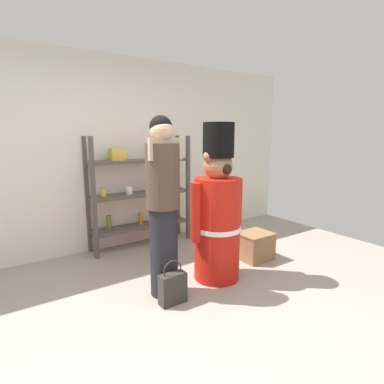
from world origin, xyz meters
TOP-DOWN VIEW (x-y plane):
  - ground_plane at (0.00, 0.00)m, footprint 6.40×6.40m
  - back_wall at (0.00, 2.20)m, footprint 6.40×0.12m
  - merchandise_shelf at (0.41, 1.98)m, footprint 1.45×0.35m
  - teddy_bear_guard at (0.65, 0.55)m, footprint 0.67×0.51m
  - person_shopper at (0.00, 0.56)m, footprint 0.34×0.32m
  - shopping_bag at (-0.03, 0.35)m, footprint 0.26×0.11m
  - display_crate at (1.38, 0.69)m, footprint 0.41×0.36m

SIDE VIEW (x-z plane):
  - ground_plane at x=0.00m, z-range 0.00..0.00m
  - shopping_bag at x=-0.03m, z-range -0.06..0.37m
  - display_crate at x=1.38m, z-range 0.00..0.35m
  - teddy_bear_guard at x=0.65m, z-range -0.12..1.57m
  - merchandise_shelf at x=0.41m, z-range 0.02..1.57m
  - person_shopper at x=0.00m, z-range 0.05..1.79m
  - back_wall at x=0.00m, z-range 0.00..2.60m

